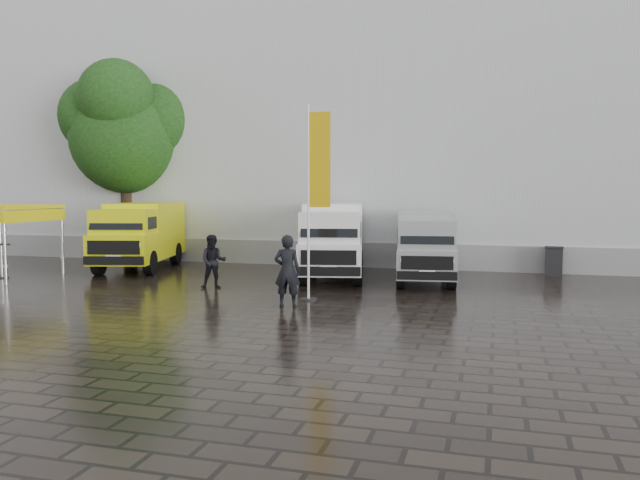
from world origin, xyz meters
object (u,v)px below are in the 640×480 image
Objects in this scene: canopy_tent at (0,210)px; cocktail_table at (2,261)px; van_white at (333,241)px; van_silver at (425,246)px; person_tent at (213,262)px; wheelie_bin at (554,261)px; person_front at (287,271)px; van_yellow at (140,236)px; flagpole at (315,191)px.

cocktail_table is at bearing -51.23° from canopy_tent.
van_silver is (3.21, 0.00, -0.13)m from van_white.
cocktail_table is 0.71× the size of person_tent.
cocktail_table is 1.13× the size of wheelie_bin.
wheelie_bin is (18.77, 6.09, -0.07)m from cocktail_table.
person_tent is at bearing -43.86° from person_front.
cocktail_table is 19.73m from wheelie_bin.
van_yellow is 2.93× the size of person_front.
person_tent is (-6.21, -3.44, -0.33)m from van_silver.
canopy_tent reaches higher than cocktail_table.
van_white is 11.78m from canopy_tent.
person_tent is at bearing -143.63° from wheelie_bin.
person_front is at bearing -99.08° from van_white.
person_front is at bearing -58.36° from person_tent.
van_yellow is 4.91m from cocktail_table.
person_tent is (-3.00, -3.44, -0.46)m from van_white.
wheelie_bin is at bearing -137.76° from person_front.
wheelie_bin is (6.88, 7.41, -2.53)m from flagpole.
canopy_tent is (-14.48, -3.26, 1.21)m from van_silver.
canopy_tent is 1.56× the size of person_front.
flagpole reaches higher than van_white.
van_silver is 2.84× the size of person_front.
van_yellow is 0.93× the size of van_white.
flagpole is at bearing -93.50° from van_white.
person_front is (11.55, -2.60, -1.43)m from canopy_tent.
flagpole is at bearing -126.16° from van_silver.
van_white reaches higher than van_silver.
canopy_tent is 1.77× the size of person_tent.
person_front is (8.19, -6.10, -0.34)m from van_yellow.
canopy_tent is 8.41m from person_tent.
wheelie_bin is at bearing 8.35° from person_tent.
canopy_tent is at bearing 128.77° from cocktail_table.
person_front is 4.08m from person_tent.
van_yellow is at bearing 166.43° from van_white.
flagpole reaches higher than cocktail_table.
person_front is (-0.40, -1.19, -2.10)m from flagpole.
flagpole reaches higher than van_silver.
van_yellow is at bearing 47.41° from cocktail_table.
canopy_tent is 11.93m from person_front.
van_white is 3.15× the size of person_front.
wheelie_bin is at bearing 17.97° from cocktail_table.
van_yellow is at bearing 171.03° from van_silver.
flagpole is at bearing -6.73° from canopy_tent.
van_yellow is 1.87× the size of canopy_tent.
wheelie_bin is at bearing -4.66° from van_yellow.
person_tent is (4.91, -3.68, -0.45)m from van_yellow.
van_white is 5.88m from person_front.
person_front is 1.13× the size of person_tent.
canopy_tent is 2.83× the size of wheelie_bin.
van_yellow is 4.97m from canopy_tent.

